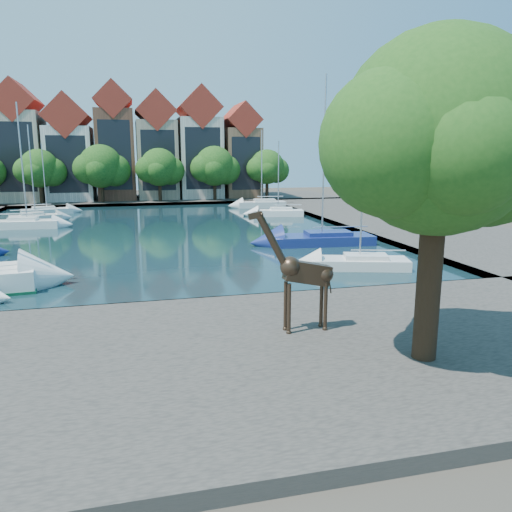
{
  "coord_description": "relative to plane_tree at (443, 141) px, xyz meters",
  "views": [
    {
      "loc": [
        -1.84,
        -23.08,
        7.32
      ],
      "look_at": [
        3.35,
        -2.0,
        2.82
      ],
      "focal_mm": 35.0,
      "sensor_mm": 36.0,
      "label": 1
    }
  ],
  "objects": [
    {
      "name": "townhouse_east_inner",
      "position": [
        -5.62,
        64.99,
        0.06
      ],
      "size": [
        5.94,
        9.18,
        15.79
      ],
      "color": "tan",
      "rests_on": "far_quay"
    },
    {
      "name": "sailboat_right_d",
      "position": [
        7.38,
        51.15,
        -6.98
      ],
      "size": [
        6.53,
        2.77,
        10.16
      ],
      "color": "silver",
      "rests_on": "water_basin"
    },
    {
      "name": "near_quay",
      "position": [
        -7.62,
        2.01,
        -7.42
      ],
      "size": [
        50.0,
        14.0,
        0.5
      ],
      "primitive_type": "cube",
      "color": "#45423C",
      "rests_on": "ground"
    },
    {
      "name": "sailboat_left_c",
      "position": [
        -19.62,
        38.28,
        -6.96
      ],
      "size": [
        6.01,
        2.4,
        11.91
      ],
      "color": "white",
      "rests_on": "water_basin"
    },
    {
      "name": "far_tree_east",
      "position": [
        2.49,
        59.5,
        -2.43
      ],
      "size": [
        7.54,
        5.8,
        7.84
      ],
      "color": "#332114",
      "rests_on": "far_quay"
    },
    {
      "name": "sailboat_left_e",
      "position": [
        -19.62,
        50.12,
        -7.1
      ],
      "size": [
        6.07,
        3.42,
        8.31
      ],
      "color": "silver",
      "rests_on": "water_basin"
    },
    {
      "name": "ground",
      "position": [
        -7.62,
        9.01,
        -7.67
      ],
      "size": [
        160.0,
        160.0,
        0.0
      ],
      "primitive_type": "plane",
      "color": "#38332B",
      "rests_on": "ground"
    },
    {
      "name": "far_tree_mid_west",
      "position": [
        -13.51,
        59.5,
        -2.38
      ],
      "size": [
        7.8,
        6.0,
        8.0
      ],
      "color": "#332114",
      "rests_on": "far_quay"
    },
    {
      "name": "townhouse_west_mid",
      "position": [
        -24.62,
        64.99,
        0.56
      ],
      "size": [
        5.94,
        9.18,
        16.79
      ],
      "color": "#BFAE93",
      "rests_on": "far_quay"
    },
    {
      "name": "townhouse_east_mid",
      "position": [
        0.88,
        64.99,
        0.43
      ],
      "size": [
        6.43,
        9.18,
        16.65
      ],
      "color": "beige",
      "rests_on": "far_quay"
    },
    {
      "name": "sailboat_right_a",
      "position": [
        4.38,
        14.49,
        -7.09
      ],
      "size": [
        6.47,
        3.77,
        10.52
      ],
      "color": "silver",
      "rests_on": "water_basin"
    },
    {
      "name": "sailboat_right_c",
      "position": [
        6.93,
        41.63,
        -7.05
      ],
      "size": [
        6.05,
        3.11,
        8.56
      ],
      "color": "white",
      "rests_on": "water_basin"
    },
    {
      "name": "far_tree_west",
      "position": [
        -21.52,
        59.5,
        -2.6
      ],
      "size": [
        6.76,
        5.2,
        7.36
      ],
      "color": "#332114",
      "rests_on": "far_quay"
    },
    {
      "name": "far_tree_mid_east",
      "position": [
        -5.52,
        59.5,
        -2.54
      ],
      "size": [
        7.02,
        5.4,
        7.52
      ],
      "color": "#332114",
      "rests_on": "far_quay"
    },
    {
      "name": "giraffe_statue",
      "position": [
        -3.35,
        3.52,
        -4.84
      ],
      "size": [
        3.32,
        0.61,
        4.74
      ],
      "color": "#34251A",
      "rests_on": "near_quay"
    },
    {
      "name": "sailboat_right_b",
      "position": [
        5.17,
        23.11,
        -7.01
      ],
      "size": [
        8.39,
        3.53,
        13.12
      ],
      "color": "navy",
      "rests_on": "water_basin"
    },
    {
      "name": "far_tree_far_east",
      "position": [
        10.48,
        59.5,
        -2.6
      ],
      "size": [
        6.76,
        5.2,
        7.36
      ],
      "color": "#332114",
      "rests_on": "far_quay"
    },
    {
      "name": "plane_tree",
      "position": [
        0.0,
        0.0,
        0.0
      ],
      "size": [
        8.32,
        6.4,
        10.62
      ],
      "color": "#332114",
      "rests_on": "near_quay"
    },
    {
      "name": "townhouse_west_inner",
      "position": [
        -18.12,
        64.99,
        -0.32
      ],
      "size": [
        6.43,
        9.18,
        15.15
      ],
      "color": "silver",
      "rests_on": "far_quay"
    },
    {
      "name": "townhouse_east_end",
      "position": [
        7.38,
        64.99,
        -0.56
      ],
      "size": [
        5.44,
        9.18,
        14.43
      ],
      "color": "brown",
      "rests_on": "far_quay"
    },
    {
      "name": "right_quay",
      "position": [
        17.38,
        33.01,
        -7.42
      ],
      "size": [
        14.0,
        52.0,
        0.5
      ],
      "primitive_type": "cube",
      "color": "#45423C",
      "rests_on": "ground"
    },
    {
      "name": "townhouse_center",
      "position": [
        -11.62,
        64.99,
        0.69
      ],
      "size": [
        5.44,
        9.18,
        16.93
      ],
      "color": "brown",
      "rests_on": "far_quay"
    },
    {
      "name": "far_quay",
      "position": [
        -7.62,
        65.01,
        -7.42
      ],
      "size": [
        60.0,
        16.0,
        0.5
      ],
      "primitive_type": "cube",
      "color": "#45423C",
      "rests_on": "ground"
    },
    {
      "name": "sailboat_left_d",
      "position": [
        -19.73,
        43.43,
        -7.03
      ],
      "size": [
        5.52,
        3.14,
        10.12
      ],
      "color": "silver",
      "rests_on": "water_basin"
    },
    {
      "name": "water_basin",
      "position": [
        -7.62,
        33.01,
        -7.63
      ],
      "size": [
        38.0,
        50.0,
        0.08
      ],
      "primitive_type": "cube",
      "color": "black",
      "rests_on": "ground"
    }
  ]
}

